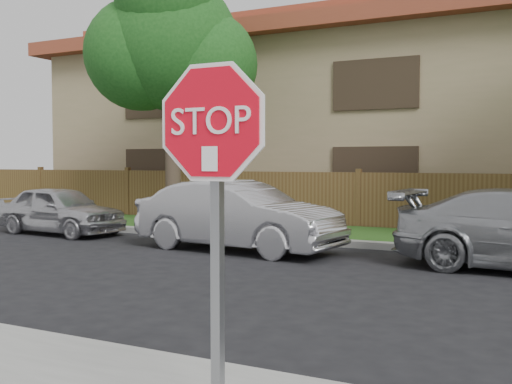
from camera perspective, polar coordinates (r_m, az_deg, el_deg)
The scene contains 6 objects.
far_curb at distance 12.94m, azimuth 22.64°, elevation -5.44°, with size 70.00×0.30×0.15m, color gray.
grass_strip at distance 14.57m, azimuth 23.10°, elevation -4.58°, with size 70.00×3.00×0.12m, color #1E4714.
tree_left at distance 17.59m, azimuth -8.19°, elevation 13.78°, with size 4.80×3.90×7.78m.
stop_sign at distance 3.66m, azimuth -4.08°, elevation 1.60°, with size 1.01×0.13×2.55m.
sedan_far_left at distance 16.48m, azimuth -18.15°, elevation -1.63°, with size 1.50×3.74×1.27m, color silver.
sedan_left at distance 12.76m, azimuth -1.74°, elevation -2.27°, with size 1.59×4.55×1.50m, color #BAB9BE.
Camera 1 is at (0.86, -4.63, 1.92)m, focal length 42.00 mm.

